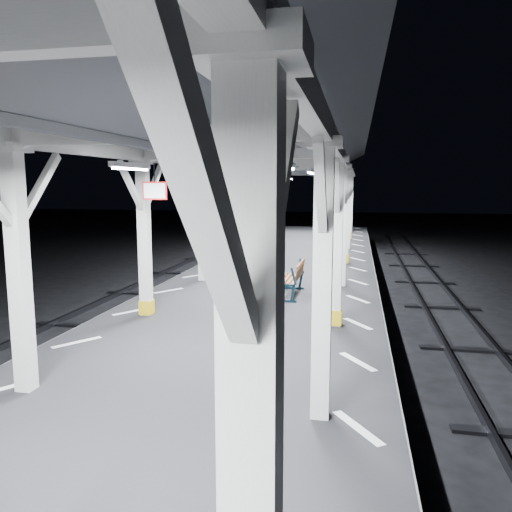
% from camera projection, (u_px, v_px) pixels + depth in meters
% --- Properties ---
extents(ground, '(120.00, 120.00, 0.00)m').
position_uv_depth(ground, '(210.00, 408.00, 8.53)').
color(ground, black).
rests_on(ground, ground).
extents(platform, '(6.00, 50.00, 1.00)m').
position_uv_depth(platform, '(210.00, 380.00, 8.46)').
color(platform, black).
rests_on(platform, ground).
extents(hazard_stripes_left, '(1.00, 48.00, 0.01)m').
position_uv_depth(hazard_stripes_left, '(77.00, 342.00, 8.87)').
color(hazard_stripes_left, silver).
rests_on(hazard_stripes_left, platform).
extents(hazard_stripes_right, '(1.00, 48.00, 0.01)m').
position_uv_depth(hazard_stripes_right, '(358.00, 362.00, 7.91)').
color(hazard_stripes_right, silver).
rests_on(hazard_stripes_right, platform).
extents(canopy, '(5.40, 49.00, 4.65)m').
position_uv_depth(canopy, '(206.00, 135.00, 7.86)').
color(canopy, silver).
rests_on(canopy, platform).
extents(bench_mid, '(0.61, 1.59, 0.86)m').
position_uv_depth(bench_mid, '(293.00, 278.00, 12.55)').
color(bench_mid, black).
rests_on(bench_mid, platform).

